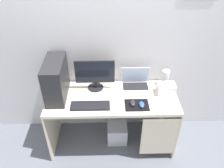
{
  "coord_description": "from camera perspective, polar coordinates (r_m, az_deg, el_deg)",
  "views": [
    {
      "loc": [
        -0.05,
        -2.01,
        2.4
      ],
      "look_at": [
        0.0,
        0.0,
        0.92
      ],
      "focal_mm": 36.85,
      "sensor_mm": 36.0,
      "label": 1
    }
  ],
  "objects": [
    {
      "name": "mouse_right",
      "position": [
        2.49,
        7.39,
        -5.08
      ],
      "size": [
        0.06,
        0.1,
        0.03
      ],
      "primitive_type": "ellipsoid",
      "color": "#2D51B2",
      "rests_on": "mousepad"
    },
    {
      "name": "speaker",
      "position": [
        2.8,
        13.08,
        1.49
      ],
      "size": [
        0.09,
        0.09,
        0.2
      ],
      "primitive_type": "cylinder",
      "color": "silver",
      "rests_on": "desk"
    },
    {
      "name": "ground_plane",
      "position": [
        3.13,
        0.0,
        -13.77
      ],
      "size": [
        8.0,
        8.0,
        0.0
      ],
      "primitive_type": "plane",
      "color": "slate"
    },
    {
      "name": "keyboard",
      "position": [
        2.48,
        -5.4,
        -5.4
      ],
      "size": [
        0.42,
        0.14,
        0.02
      ],
      "primitive_type": "cube",
      "color": "black",
      "rests_on": "desk"
    },
    {
      "name": "pc_tower",
      "position": [
        2.57,
        -13.75,
        1.1
      ],
      "size": [
        0.2,
        0.48,
        0.44
      ],
      "primitive_type": "cube",
      "color": "#232326",
      "rests_on": "desk"
    },
    {
      "name": "desk",
      "position": [
        2.69,
        0.42,
        -5.78
      ],
      "size": [
        1.48,
        0.61,
        0.74
      ],
      "color": "beige",
      "rests_on": "ground_plane"
    },
    {
      "name": "monitor",
      "position": [
        2.62,
        -4.27,
        2.36
      ],
      "size": [
        0.45,
        0.18,
        0.37
      ],
      "color": "black",
      "rests_on": "desk"
    },
    {
      "name": "mousepad",
      "position": [
        2.51,
        6.18,
        -5.21
      ],
      "size": [
        0.26,
        0.2,
        0.0
      ],
      "primitive_type": "cube",
      "color": "black",
      "rests_on": "desk"
    },
    {
      "name": "projector",
      "position": [
        2.69,
        13.25,
        -1.15
      ],
      "size": [
        0.2,
        0.14,
        0.12
      ],
      "primitive_type": "cube",
      "color": "white",
      "rests_on": "desk"
    },
    {
      "name": "mouse_left",
      "position": [
        2.5,
        5.15,
        -4.75
      ],
      "size": [
        0.06,
        0.1,
        0.03
      ],
      "primitive_type": "ellipsoid",
      "color": "#232326",
      "rests_on": "mousepad"
    },
    {
      "name": "laptop",
      "position": [
        2.74,
        5.83,
        0.21
      ],
      "size": [
        0.34,
        0.24,
        0.23
      ],
      "color": "white",
      "rests_on": "desk"
    },
    {
      "name": "subwoofer",
      "position": [
        3.05,
        1.27,
        -11.94
      ],
      "size": [
        0.25,
        0.25,
        0.25
      ],
      "primitive_type": "cube",
      "color": "#B7BCC6",
      "rests_on": "ground_plane"
    },
    {
      "name": "wall_back",
      "position": [
        2.6,
        -0.14,
        11.28
      ],
      "size": [
        4.0,
        0.05,
        2.6
      ],
      "color": "silver",
      "rests_on": "ground_plane"
    }
  ]
}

